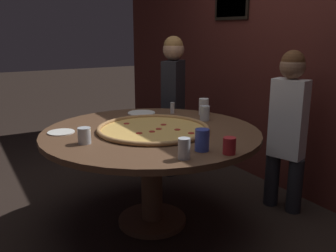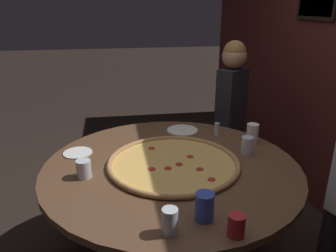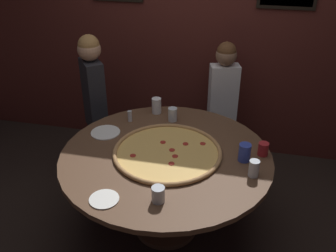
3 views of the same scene
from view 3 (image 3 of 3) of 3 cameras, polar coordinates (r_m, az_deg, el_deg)
The scene contains 15 objects.
ground_plane at distance 3.28m, azimuth -0.30°, elevation -15.07°, with size 24.00×24.00×0.00m, color black.
back_wall at distance 3.83m, azimuth 4.51°, elevation 14.43°, with size 6.40×0.08×2.60m.
dining_table at distance 2.88m, azimuth -0.33°, elevation -6.41°, with size 1.59×1.59×0.74m.
giant_pizza at distance 2.80m, azimuth -0.09°, elevation -3.95°, with size 0.82×0.82×0.03m.
drink_cup_near_left at distance 2.86m, azimuth 14.30°, elevation -3.42°, with size 0.08×0.08×0.10m, color #B22328.
drink_cup_front_edge at distance 3.35m, azimuth -1.76°, elevation 3.12°, with size 0.08×0.08×0.14m, color white.
drink_cup_near_right at distance 2.62m, azimuth 12.95°, elevation -6.31°, with size 0.07×0.07×0.12m, color silver.
drink_cup_beside_pizza at distance 2.76m, azimuth 11.59°, elevation -3.97°, with size 0.09×0.09×0.13m, color #384CB7.
drink_cup_far_left at distance 2.35m, azimuth -1.51°, elevation -10.37°, with size 0.08×0.08×0.10m, color silver.
drink_cup_far_right at distance 3.22m, azimuth 0.70°, elevation 1.78°, with size 0.08×0.08×0.12m, color silver.
white_plate_beside_cup at distance 3.11m, azimuth -9.50°, elevation -0.97°, with size 0.24×0.24×0.01m, color white.
white_plate_far_back at distance 2.43m, azimuth -9.71°, elevation -10.93°, with size 0.19×0.19×0.01m, color white.
condiment_shaker at distance 3.23m, azimuth -5.83°, elevation 1.52°, with size 0.04×0.04×0.10m.
diner_far_right at distance 3.68m, azimuth 8.35°, elevation 4.13°, with size 0.34×0.22×1.30m.
diner_side_right at distance 3.61m, azimuth -11.17°, elevation 4.24°, with size 0.32×0.35×1.40m.
Camera 3 is at (0.53, -2.27, 2.31)m, focal length 40.00 mm.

